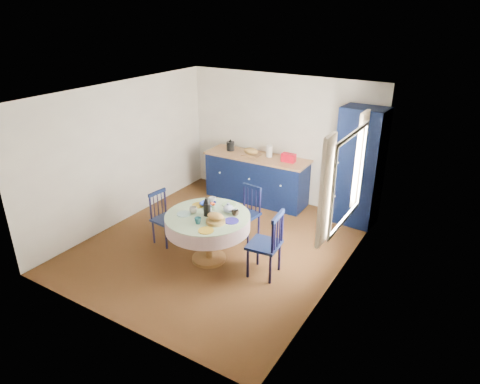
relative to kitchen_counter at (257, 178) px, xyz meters
The scene contains 17 objects.
floor 1.99m from the kitchen_counter, 79.98° to the right, with size 4.50×4.50×0.00m, color black.
ceiling 2.79m from the kitchen_counter, 79.98° to the right, with size 4.50×4.50×0.00m, color white.
wall_back 0.91m from the kitchen_counter, 46.15° to the left, with size 4.00×0.02×2.50m, color white.
wall_left 2.64m from the kitchen_counter, 131.21° to the right, with size 0.02×4.50×2.50m, color white.
wall_right 3.11m from the kitchen_counter, 39.13° to the right, with size 0.02×4.50×2.50m, color white.
window 2.98m from the kitchen_counter, 34.95° to the right, with size 0.10×1.74×1.45m.
kitchen_counter is the anchor object (origin of this frame).
pantry_cabinet 2.08m from the kitchen_counter, ahead, with size 0.77×0.58×2.12m.
dining_table 2.40m from the kitchen_counter, 78.43° to the right, with size 1.28×1.28×1.06m.
chair_left 2.31m from the kitchen_counter, 101.94° to the right, with size 0.42×0.44×0.89m.
chair_far 1.53m from the kitchen_counter, 66.66° to the right, with size 0.44×0.43×0.91m.
chair_right 2.65m from the kitchen_counter, 57.39° to the right, with size 0.48×0.50×1.02m.
mug_a 2.43m from the kitchen_counter, 84.17° to the right, with size 0.12×0.12×0.09m, color silver.
mug_b 2.71m from the kitchen_counter, 78.99° to the right, with size 0.10×0.10×0.09m, color #235C67.
mug_c 2.32m from the kitchen_counter, 68.73° to the right, with size 0.11×0.11×0.09m, color black.
mug_d 2.01m from the kitchen_counter, 81.37° to the right, with size 0.11×0.11×0.10m, color silver.
cobalt_bowl 2.13m from the kitchen_counter, 82.05° to the right, with size 0.24×0.24×0.06m, color navy.
Camera 1 is at (3.53, -5.08, 3.67)m, focal length 32.00 mm.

